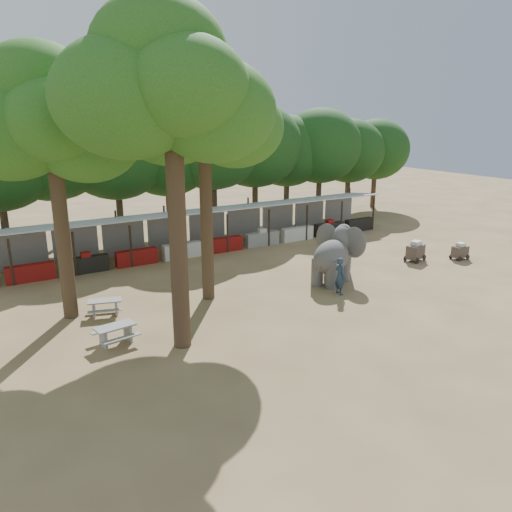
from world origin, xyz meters
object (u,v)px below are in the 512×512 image
yard_tree_back (199,109)px  cart_back (460,251)px  cart_front (415,251)px  yard_tree_center (165,86)px  picnic_table_near (115,332)px  handler (340,276)px  picnic_table_far (105,305)px  yard_tree_left (45,117)px  elephant (335,254)px

yard_tree_back → cart_back: 17.80m
yard_tree_back → cart_front: yard_tree_back is taller
cart_front → yard_tree_back: bearing=160.6°
yard_tree_center → picnic_table_near: size_ratio=7.34×
yard_tree_back → handler: yard_tree_back is taller
cart_back → picnic_table_far: bearing=173.7°
yard_tree_left → handler: size_ratio=6.09×
cart_back → yard_tree_left: bearing=172.1°
yard_tree_back → elephant: (6.84, -1.23, -7.13)m
yard_tree_back → yard_tree_center: bearing=-126.9°
yard_tree_back → picnic_table_far: bearing=177.3°
handler → picnic_table_near: size_ratio=1.10×
yard_tree_left → yard_tree_back: (6.00, -1.00, 0.34)m
elephant → cart_back: bearing=-29.9°
picnic_table_far → elephant: bearing=8.8°
elephant → picnic_table_near: 11.94m
picnic_table_near → cart_front: bearing=-2.5°
yard_tree_center → yard_tree_back: 5.04m
yard_tree_back → picnic_table_far: (-4.57, 0.22, -8.09)m
picnic_table_far → cart_back: (20.32, -2.22, 0.04)m
yard_tree_left → elephant: yard_tree_left is taller
cart_front → cart_back: (2.55, -1.11, -0.10)m
yard_tree_center → picnic_table_near: 9.03m
elephant → picnic_table_near: (-11.80, -1.55, -0.93)m
yard_tree_center → picnic_table_far: (-1.57, 4.22, -8.76)m
picnic_table_near → elephant: bearing=-1.0°
elephant → handler: (-1.09, -1.71, -0.51)m
elephant → yard_tree_center: bearing=170.8°
handler → cart_front: (7.45, 2.04, -0.31)m
yard_tree_left → yard_tree_center: 5.92m
yard_tree_left → picnic_table_near: yard_tree_left is taller
cart_front → handler: bearing=179.8°
yard_tree_left → cart_front: 20.74m
handler → cart_back: handler is taller
elephant → picnic_table_near: size_ratio=2.30×
yard_tree_back → picnic_table_near: (-4.96, -2.78, -8.06)m
cart_front → cart_back: 2.79m
handler → picnic_table_near: 10.72m
yard_tree_center → cart_back: bearing=6.1°
yard_tree_left → elephant: size_ratio=2.93×
elephant → picnic_table_far: (-11.41, 1.45, -0.96)m
yard_tree_left → cart_back: yard_tree_left is taller
yard_tree_center → cart_front: 18.61m
yard_tree_back → handler: bearing=-27.1°
cart_front → yard_tree_center: bearing=175.3°
cart_front → cart_back: bearing=-39.1°
cart_front → picnic_table_far: bearing=160.9°
elephant → handler: 2.09m
picnic_table_near → cart_back: bearing=-6.3°
elephant → cart_front: size_ratio=2.68×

